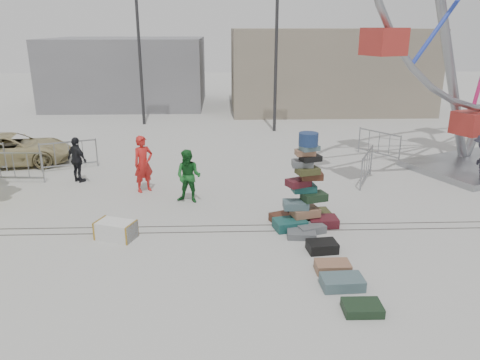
{
  "coord_description": "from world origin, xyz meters",
  "views": [
    {
      "loc": [
        0.35,
        -10.66,
        5.16
      ],
      "look_at": [
        0.8,
        1.46,
        1.15
      ],
      "focal_mm": 35.0,
      "sensor_mm": 36.0,
      "label": 1
    }
  ],
  "objects_px": {
    "lamp_post_right": "(278,40)",
    "barricade_dummy_c": "(69,155)",
    "suitcase_tower": "(305,200)",
    "parked_suv": "(12,149)",
    "barricade_wheel_back": "(379,144)",
    "barricade_wheel_front": "(367,167)",
    "pedestrian_black": "(77,160)",
    "steamer_trunk": "(116,230)",
    "pedestrian_green": "(189,176)",
    "pedestrian_red": "(143,164)",
    "lamp_post_left": "(141,39)",
    "barricade_dummy_b": "(14,167)"
  },
  "relations": [
    {
      "from": "lamp_post_right",
      "to": "barricade_dummy_c",
      "type": "height_order",
      "value": "lamp_post_right"
    },
    {
      "from": "barricade_dummy_c",
      "to": "suitcase_tower",
      "type": "bearing_deg",
      "value": -55.49
    },
    {
      "from": "barricade_dummy_c",
      "to": "parked_suv",
      "type": "relative_size",
      "value": 0.46
    },
    {
      "from": "barricade_wheel_back",
      "to": "parked_suv",
      "type": "distance_m",
      "value": 14.57
    },
    {
      "from": "barricade_wheel_front",
      "to": "pedestrian_black",
      "type": "distance_m",
      "value": 9.96
    },
    {
      "from": "steamer_trunk",
      "to": "pedestrian_green",
      "type": "height_order",
      "value": "pedestrian_green"
    },
    {
      "from": "steamer_trunk",
      "to": "barricade_wheel_back",
      "type": "bearing_deg",
      "value": 59.01
    },
    {
      "from": "suitcase_tower",
      "to": "barricade_wheel_back",
      "type": "distance_m",
      "value": 7.92
    },
    {
      "from": "pedestrian_red",
      "to": "parked_suv",
      "type": "bearing_deg",
      "value": 112.03
    },
    {
      "from": "lamp_post_left",
      "to": "steamer_trunk",
      "type": "relative_size",
      "value": 8.25
    },
    {
      "from": "suitcase_tower",
      "to": "pedestrian_black",
      "type": "height_order",
      "value": "suitcase_tower"
    },
    {
      "from": "barricade_dummy_c",
      "to": "pedestrian_green",
      "type": "relative_size",
      "value": 1.22
    },
    {
      "from": "barricade_dummy_b",
      "to": "parked_suv",
      "type": "relative_size",
      "value": 0.46
    },
    {
      "from": "suitcase_tower",
      "to": "pedestrian_black",
      "type": "distance_m",
      "value": 8.2
    },
    {
      "from": "lamp_post_left",
      "to": "barricade_wheel_front",
      "type": "relative_size",
      "value": 4.0
    },
    {
      "from": "lamp_post_left",
      "to": "pedestrian_green",
      "type": "xyz_separation_m",
      "value": [
        3.2,
        -12.13,
        -3.66
      ]
    },
    {
      "from": "lamp_post_left",
      "to": "barricade_dummy_c",
      "type": "bearing_deg",
      "value": -100.21
    },
    {
      "from": "suitcase_tower",
      "to": "pedestrian_green",
      "type": "bearing_deg",
      "value": 139.7
    },
    {
      "from": "lamp_post_left",
      "to": "pedestrian_red",
      "type": "xyz_separation_m",
      "value": [
        1.67,
        -11.08,
        -3.56
      ]
    },
    {
      "from": "lamp_post_left",
      "to": "barricade_dummy_c",
      "type": "xyz_separation_m",
      "value": [
        -1.53,
        -8.49,
        -3.93
      ]
    },
    {
      "from": "barricade_wheel_back",
      "to": "pedestrian_green",
      "type": "height_order",
      "value": "pedestrian_green"
    },
    {
      "from": "suitcase_tower",
      "to": "pedestrian_black",
      "type": "xyz_separation_m",
      "value": [
        -7.19,
        3.95,
        0.07
      ]
    },
    {
      "from": "lamp_post_right",
      "to": "steamer_trunk",
      "type": "distance_m",
      "value": 14.46
    },
    {
      "from": "suitcase_tower",
      "to": "parked_suv",
      "type": "xyz_separation_m",
      "value": [
        -10.36,
        6.21,
        -0.11
      ]
    },
    {
      "from": "pedestrian_green",
      "to": "parked_suv",
      "type": "height_order",
      "value": "pedestrian_green"
    },
    {
      "from": "lamp_post_right",
      "to": "barricade_wheel_back",
      "type": "relative_size",
      "value": 4.0
    },
    {
      "from": "lamp_post_right",
      "to": "pedestrian_black",
      "type": "xyz_separation_m",
      "value": [
        -7.76,
        -8.03,
        -3.69
      ]
    },
    {
      "from": "parked_suv",
      "to": "lamp_post_right",
      "type": "bearing_deg",
      "value": -72.1
    },
    {
      "from": "barricade_dummy_c",
      "to": "pedestrian_red",
      "type": "bearing_deg",
      "value": -59.78
    },
    {
      "from": "barricade_dummy_b",
      "to": "barricade_wheel_front",
      "type": "bearing_deg",
      "value": 1.97
    },
    {
      "from": "suitcase_tower",
      "to": "barricade_dummy_b",
      "type": "xyz_separation_m",
      "value": [
        -9.37,
        3.97,
        -0.17
      ]
    },
    {
      "from": "barricade_dummy_b",
      "to": "pedestrian_green",
      "type": "distance_m",
      "value": 6.5
    },
    {
      "from": "pedestrian_black",
      "to": "barricade_dummy_b",
      "type": "bearing_deg",
      "value": 36.22
    },
    {
      "from": "barricade_dummy_b",
      "to": "pedestrian_red",
      "type": "distance_m",
      "value": 4.75
    },
    {
      "from": "barricade_wheel_back",
      "to": "pedestrian_black",
      "type": "relative_size",
      "value": 1.26
    },
    {
      "from": "barricade_wheel_front",
      "to": "barricade_wheel_back",
      "type": "xyz_separation_m",
      "value": [
        1.44,
        3.14,
        0.0
      ]
    },
    {
      "from": "lamp_post_left",
      "to": "barricade_dummy_c",
      "type": "relative_size",
      "value": 4.0
    },
    {
      "from": "barricade_wheel_front",
      "to": "parked_suv",
      "type": "height_order",
      "value": "parked_suv"
    },
    {
      "from": "lamp_post_right",
      "to": "suitcase_tower",
      "type": "xyz_separation_m",
      "value": [
        -0.57,
        -11.98,
        -3.77
      ]
    },
    {
      "from": "barricade_wheel_front",
      "to": "barricade_wheel_back",
      "type": "relative_size",
      "value": 1.0
    },
    {
      "from": "suitcase_tower",
      "to": "parked_suv",
      "type": "distance_m",
      "value": 12.08
    },
    {
      "from": "pedestrian_red",
      "to": "parked_suv",
      "type": "distance_m",
      "value": 6.52
    },
    {
      "from": "suitcase_tower",
      "to": "pedestrian_green",
      "type": "xyz_separation_m",
      "value": [
        -3.23,
        1.85,
        0.11
      ]
    },
    {
      "from": "suitcase_tower",
      "to": "steamer_trunk",
      "type": "bearing_deg",
      "value": 177.55
    },
    {
      "from": "barricade_dummy_c",
      "to": "barricade_wheel_front",
      "type": "bearing_deg",
      "value": -31.03
    },
    {
      "from": "pedestrian_black",
      "to": "barricade_wheel_front",
      "type": "bearing_deg",
      "value": -145.6
    },
    {
      "from": "barricade_wheel_front",
      "to": "pedestrian_black",
      "type": "height_order",
      "value": "pedestrian_black"
    },
    {
      "from": "barricade_dummy_b",
      "to": "barricade_wheel_front",
      "type": "distance_m",
      "value": 12.14
    },
    {
      "from": "steamer_trunk",
      "to": "parked_suv",
      "type": "height_order",
      "value": "parked_suv"
    },
    {
      "from": "pedestrian_red",
      "to": "lamp_post_right",
      "type": "bearing_deg",
      "value": 22.14
    }
  ]
}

